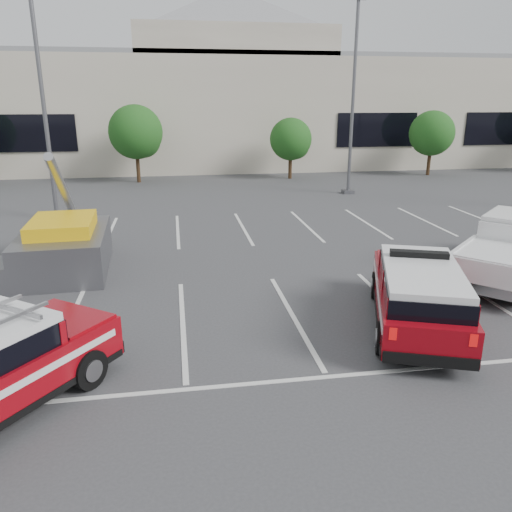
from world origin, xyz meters
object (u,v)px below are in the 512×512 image
Objects in this scene: tree_mid_left at (137,134)px; light_pole_mid at (353,98)px; convention_building at (207,104)px; light_pole_left at (43,98)px; tree_right at (433,135)px; fire_chief_suv at (417,299)px; tree_mid_right at (292,141)px; utility_rig at (60,248)px.

tree_mid_left is 0.47× the size of light_pole_mid.
convention_building reaches higher than light_pole_left.
tree_right is at bearing -0.00° from tree_mid_left.
light_pole_mid is (-8.09, -6.05, 2.41)m from tree_right.
tree_mid_left is 13.53m from light_pole_mid.
light_pole_left is 17.43m from fire_chief_suv.
convention_building is 5.86× the size of light_pole_left.
tree_mid_right is at bearing 37.50° from light_pole_left.
light_pole_left is at bearing 149.56° from fire_chief_suv.
light_pole_mid is at bearing -72.48° from tree_mid_right.
light_pole_left reaches higher than utility_rig.
convention_building is 11.43× the size of fire_chief_suv.
light_pole_mid is (11.91, -6.05, 2.14)m from tree_mid_left.
light_pole_mid is (1.91, -6.05, 2.68)m from tree_mid_right.
convention_building is at bearing 62.60° from tree_mid_left.
utility_rig is (-6.50, -27.37, -3.98)m from convention_building.
light_pole_left is 15.52m from light_pole_mid.
tree_mid_right is 0.76× the size of fire_chief_suv.
light_pole_left is 1.95× the size of fire_chief_suv.
tree_mid_right is at bearing 107.52° from light_pole_mid.
utility_rig is (1.68, -7.51, -4.44)m from light_pole_left.
light_pole_left is (-8.18, -19.86, 0.47)m from convention_building.
light_pole_mid is at bearing 14.93° from light_pole_left.
convention_building reaches higher than utility_rig.
light_pole_left is 8.88m from utility_rig.
convention_building is at bearing 73.79° from utility_rig.
light_pole_mid is at bearing 37.97° from utility_rig.
light_pole_left reaches higher than fire_chief_suv.
tree_right is at bearing -33.37° from convention_building.
utility_rig is at bearing 168.71° from fire_chief_suv.
convention_building is 17.27m from light_pole_mid.
tree_mid_right is 0.39× the size of light_pole_mid.
utility_rig is (-9.01, 5.51, 0.03)m from fire_chief_suv.
convention_building is 21.49m from light_pole_left.
tree_mid_left is 1.10× the size of tree_right.
fire_chief_suv is (-12.40, -23.06, -2.06)m from tree_right.
light_pole_left is (-3.09, -10.05, 2.14)m from tree_mid_left.
tree_right is 0.84× the size of fire_chief_suv.
light_pole_mid reaches higher than utility_rig.
tree_right is (10.00, 0.00, 0.27)m from tree_mid_right.
light_pole_left is 1.00× the size of light_pole_mid.
light_pole_mid reaches higher than tree_right.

